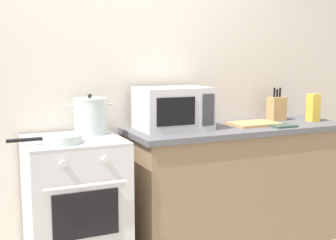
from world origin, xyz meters
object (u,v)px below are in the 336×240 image
at_px(stock_pot, 90,116).
at_px(frying_pan, 61,139).
at_px(stove, 75,208).
at_px(microwave, 173,108).
at_px(cutting_board, 254,124).
at_px(oven_mitt, 282,126).
at_px(knife_block, 277,108).
at_px(pasta_box, 313,108).

height_order(stock_pot, frying_pan, stock_pot).
height_order(stove, frying_pan, frying_pan).
relative_size(stock_pot, microwave, 0.61).
xyz_separation_m(cutting_board, oven_mitt, (0.14, -0.16, -0.00)).
bearing_deg(oven_mitt, stock_pot, 168.25).
height_order(stove, cutting_board, cutting_board).
xyz_separation_m(cutting_board, knife_block, (0.32, 0.14, 0.09)).
bearing_deg(cutting_board, pasta_box, -3.12).
height_order(stock_pot, cutting_board, stock_pot).
bearing_deg(frying_pan, microwave, 13.35).
relative_size(pasta_box, oven_mitt, 1.22).
bearing_deg(oven_mitt, stove, 174.01).
bearing_deg(frying_pan, stove, 51.11).
relative_size(microwave, knife_block, 1.88).
height_order(microwave, oven_mitt, microwave).
relative_size(knife_block, oven_mitt, 1.48).
bearing_deg(frying_pan, stock_pot, 45.39).
bearing_deg(pasta_box, cutting_board, 176.88).
distance_m(frying_pan, pasta_box, 2.02).
xyz_separation_m(knife_block, oven_mitt, (-0.18, -0.30, -0.09)).
bearing_deg(cutting_board, stock_pot, 174.19).
bearing_deg(knife_block, pasta_box, -36.71).
xyz_separation_m(stove, stock_pot, (0.15, 0.13, 0.58)).
bearing_deg(microwave, oven_mitt, -16.92).
distance_m(stove, cutting_board, 1.45).
bearing_deg(knife_block, stove, -175.24).
relative_size(knife_block, pasta_box, 1.21).
bearing_deg(pasta_box, frying_pan, -177.50).
bearing_deg(knife_block, frying_pan, -171.78).
distance_m(microwave, knife_block, 0.96).
relative_size(stove, frying_pan, 2.10).
bearing_deg(cutting_board, frying_pan, -175.39).
relative_size(stock_pot, pasta_box, 1.38).
xyz_separation_m(microwave, oven_mitt, (0.78, -0.24, -0.14)).
height_order(frying_pan, pasta_box, pasta_box).
bearing_deg(knife_block, cutting_board, -156.49).
height_order(stock_pot, pasta_box, stock_pot).
xyz_separation_m(frying_pan, pasta_box, (2.02, 0.09, 0.08)).
height_order(knife_block, pasta_box, knife_block).
bearing_deg(stock_pot, cutting_board, -5.81).
height_order(stove, stock_pot, stock_pot).
distance_m(stove, oven_mitt, 1.59).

